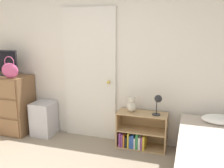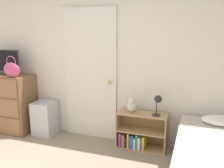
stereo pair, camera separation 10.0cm
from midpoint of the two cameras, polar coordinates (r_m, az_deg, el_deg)
The scene contains 10 objects.
wall_back at distance 3.91m, azimuth -1.79°, elevation 5.38°, with size 10.00×0.06×2.55m.
door_closed at distance 4.00m, azimuth -5.83°, elevation 2.10°, with size 0.87×0.09×2.08m.
dresser at distance 4.70m, azimuth -23.39°, elevation -4.14°, with size 0.84×0.49×0.99m.
tv at distance 4.57m, azimuth -24.11°, elevation 4.59°, with size 0.53×0.16×0.43m.
handbag at distance 4.29m, azimuth -22.92°, elevation 2.94°, with size 0.31×0.09×0.35m.
storage_bin at distance 4.41m, azimuth -15.91°, elevation -7.59°, with size 0.35×0.36×0.56m.
bookshelf at distance 3.85m, azimuth 5.34°, elevation -11.25°, with size 0.74×0.31×0.55m.
teddy_bear at distance 3.72m, azimuth 3.77°, elevation -4.86°, with size 0.15×0.15×0.24m.
desk_lamp at distance 3.58m, azimuth 9.68°, elevation -3.81°, with size 0.14×0.13×0.30m.
bed at distance 3.10m, azimuth 23.08°, elevation -17.24°, with size 1.01×1.85×0.66m.
Camera 1 is at (1.24, -1.58, 1.78)m, focal length 40.00 mm.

